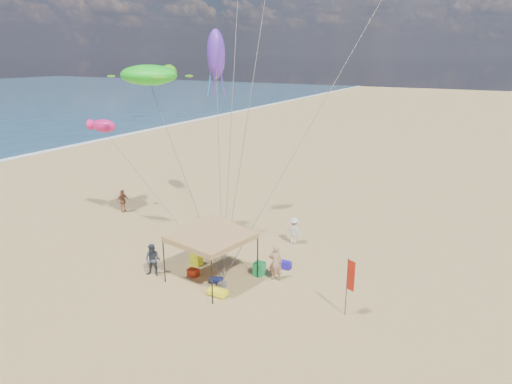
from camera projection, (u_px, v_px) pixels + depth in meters
ground at (226, 288)px, 22.06m from camera, size 280.00×280.00×0.00m
canopy_tent at (210, 216)px, 21.85m from camera, size 6.42×6.42×4.02m
feather_flag at (350, 278)px, 19.13m from camera, size 0.38×0.19×2.67m
cooler_red at (193, 272)px, 23.16m from camera, size 0.54×0.38×0.38m
cooler_blue at (286, 265)px, 23.97m from camera, size 0.54×0.38×0.38m
bag_navy at (216, 280)px, 22.40m from camera, size 0.69×0.54×0.36m
bag_orange at (231, 243)px, 26.73m from camera, size 0.54×0.69×0.36m
chair_green at (259, 269)px, 23.19m from camera, size 0.50×0.50×0.70m
chair_yellow at (197, 259)px, 24.31m from camera, size 0.50×0.50×0.70m
crate_grey at (222, 285)px, 22.02m from camera, size 0.34×0.30×0.28m
beach_cart at (218, 292)px, 21.25m from camera, size 0.90×0.50×0.24m
person_near_a at (276, 263)px, 22.58m from camera, size 0.78×0.63×1.85m
person_near_b at (153, 260)px, 23.02m from camera, size 0.97×0.84×1.69m
person_near_c at (294, 231)px, 26.92m from camera, size 1.07×0.64×1.62m
person_far_a at (123, 201)px, 32.35m from camera, size 0.53×1.00×1.62m
turtle_kite at (149, 75)px, 24.16m from camera, size 3.90×3.50×1.07m
fish_kite at (104, 126)px, 27.92m from camera, size 1.98×1.52×0.79m
squid_kite at (216, 54)px, 28.27m from camera, size 1.22×1.22×2.97m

